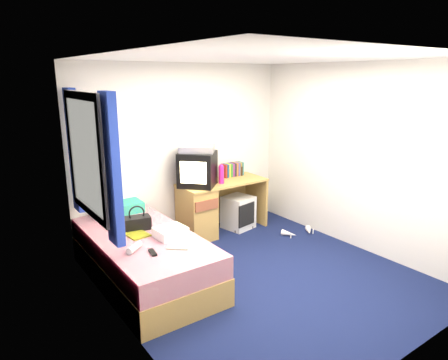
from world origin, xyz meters
TOP-DOWN VIEW (x-y plane):
  - ground at (0.00, 0.00)m, footprint 3.40×3.40m
  - room_shell at (0.00, 0.00)m, footprint 3.40×3.40m
  - bed at (-1.10, 0.70)m, footprint 1.01×2.00m
  - pillow at (-1.04, 1.59)m, footprint 0.60×0.40m
  - desk at (0.20, 1.44)m, footprint 1.30×0.55m
  - storage_cube at (0.73, 1.37)m, footprint 0.46×0.46m
  - crt_tv at (0.06, 1.44)m, footprint 0.65×0.65m
  - vcr at (0.07, 1.44)m, footprint 0.56×0.54m
  - book_row at (0.78, 1.60)m, footprint 0.34×0.13m
  - picture_frame at (0.91, 1.58)m, footprint 0.02×0.12m
  - pink_water_bottle at (0.40, 1.35)m, footprint 0.10×0.10m
  - aerosol_can at (0.36, 1.44)m, footprint 0.05×0.05m
  - handbag at (-1.07, 0.91)m, footprint 0.32×0.22m
  - towel at (-0.87, 0.49)m, footprint 0.33×0.28m
  - magazine at (-1.15, 0.75)m, footprint 0.24×0.30m
  - water_bottle at (-1.34, 0.38)m, footprint 0.20×0.17m
  - colour_swatch_fan at (-0.97, 0.18)m, footprint 0.21×0.19m
  - remote_control at (-1.22, 0.22)m, footprint 0.08×0.17m
  - window_assembly at (-1.55, 0.90)m, footprint 0.11×1.42m
  - white_heels at (1.27, 0.63)m, footprint 0.50×0.32m

SIDE VIEW (x-z plane):
  - ground at x=0.00m, z-range 0.00..0.00m
  - white_heels at x=1.27m, z-range -0.01..0.09m
  - storage_cube at x=0.73m, z-range 0.00..0.49m
  - bed at x=-1.10m, z-range 0.00..0.54m
  - desk at x=0.20m, z-range 0.03..0.78m
  - colour_swatch_fan at x=-0.97m, z-range 0.54..0.55m
  - magazine at x=-1.15m, z-range 0.54..0.55m
  - remote_control at x=-1.22m, z-range 0.54..0.56m
  - water_bottle at x=-1.34m, z-range 0.54..0.61m
  - towel at x=-0.87m, z-range 0.54..0.65m
  - pillow at x=-1.04m, z-range 0.54..0.67m
  - handbag at x=-1.07m, z-range 0.48..0.76m
  - picture_frame at x=0.91m, z-range 0.75..0.89m
  - aerosol_can at x=0.36m, z-range 0.75..0.93m
  - book_row at x=0.78m, z-range 0.75..0.95m
  - pink_water_bottle at x=0.40m, z-range 0.75..0.99m
  - crt_tv at x=0.06m, z-range 0.75..1.22m
  - vcr at x=0.07m, z-range 1.22..1.31m
  - window_assembly at x=-1.55m, z-range 0.72..2.12m
  - room_shell at x=0.00m, z-range -0.25..3.15m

